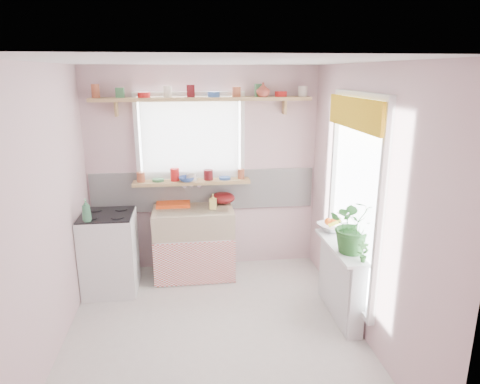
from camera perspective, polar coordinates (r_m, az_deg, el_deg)
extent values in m
plane|color=silver|center=(4.30, -3.44, -18.53)|extent=(3.20, 3.20, 0.00)
plane|color=white|center=(3.56, -4.13, 16.98)|extent=(3.20, 3.20, 0.00)
plane|color=beige|center=(5.29, -4.87, 2.89)|extent=(2.80, 0.00, 2.80)
plane|color=beige|center=(2.28, -1.08, -15.07)|extent=(2.80, 0.00, 2.80)
plane|color=beige|center=(3.92, -24.64, -3.10)|extent=(0.00, 3.20, 3.20)
plane|color=beige|center=(4.07, 16.33, -1.63)|extent=(0.00, 3.20, 3.20)
cube|color=white|center=(5.33, -4.80, 0.23)|extent=(2.74, 0.03, 0.50)
cube|color=#C37E84|center=(5.39, -4.75, -1.83)|extent=(2.74, 0.02, 0.12)
cube|color=white|center=(5.20, -6.63, 7.12)|extent=(1.20, 0.01, 1.00)
cube|color=white|center=(5.14, -6.62, 7.01)|extent=(1.15, 0.02, 0.95)
cube|color=white|center=(4.24, 15.21, -0.84)|extent=(0.01, 1.10, 1.90)
cube|color=gold|center=(4.06, 14.91, 10.13)|extent=(0.03, 1.20, 0.28)
cube|color=white|center=(5.30, -6.11, -8.22)|extent=(0.85, 0.55, 0.55)
cube|color=#E65043|center=(5.05, -6.03, -9.50)|extent=(0.95, 0.02, 0.53)
cube|color=#C6B191|center=(5.15, -6.25, -3.89)|extent=(0.95, 0.55, 0.30)
cylinder|color=silver|center=(5.27, -6.44, 1.12)|extent=(0.03, 0.22, 0.03)
cube|color=white|center=(5.08, -16.96, -7.80)|extent=(0.58, 0.58, 0.90)
cube|color=black|center=(4.93, -17.38, -2.93)|extent=(0.56, 0.56, 0.02)
cylinder|color=black|center=(4.82, -19.31, -3.33)|extent=(0.14, 0.14, 0.01)
cylinder|color=black|center=(4.77, -16.01, -3.25)|extent=(0.14, 0.14, 0.01)
cylinder|color=black|center=(5.08, -18.69, -2.31)|extent=(0.14, 0.14, 0.01)
cylinder|color=black|center=(5.03, -15.56, -2.22)|extent=(0.14, 0.14, 0.01)
cube|color=white|center=(4.53, 13.28, -11.56)|extent=(0.15, 0.90, 0.75)
cube|color=white|center=(4.36, 13.22, -7.09)|extent=(0.22, 0.95, 0.03)
cube|color=tan|center=(5.19, -6.43, 1.36)|extent=(1.40, 0.22, 0.04)
cube|color=tan|center=(5.03, -5.03, 12.25)|extent=(2.52, 0.24, 0.04)
cylinder|color=#A55133|center=(5.12, -18.69, 12.47)|extent=(0.11, 0.11, 0.12)
cylinder|color=#3F7F4C|center=(5.08, -15.72, 12.68)|extent=(0.11, 0.11, 0.12)
cylinder|color=red|center=(5.05, -12.68, 12.52)|extent=(0.11, 0.11, 0.06)
cylinder|color=silver|center=(5.03, -9.65, 13.01)|extent=(0.11, 0.11, 0.12)
cylinder|color=#590F14|center=(5.03, -6.59, 13.12)|extent=(0.11, 0.11, 0.12)
cylinder|color=#3359A5|center=(5.04, -3.52, 12.86)|extent=(0.11, 0.11, 0.06)
cylinder|color=#A55133|center=(5.06, -0.48, 13.24)|extent=(0.11, 0.11, 0.12)
cylinder|color=#3F7F4C|center=(5.10, 2.52, 13.24)|extent=(0.11, 0.11, 0.12)
cylinder|color=red|center=(5.15, 5.47, 12.88)|extent=(0.11, 0.11, 0.06)
cylinder|color=silver|center=(5.21, 8.37, 13.15)|extent=(0.11, 0.11, 0.12)
cylinder|color=#A55133|center=(5.20, -13.31, 1.97)|extent=(0.11, 0.11, 0.12)
cylinder|color=#3F7F4C|center=(5.18, -11.03, 2.05)|extent=(0.11, 0.11, 0.12)
cylinder|color=red|center=(5.18, -8.74, 1.81)|extent=(0.11, 0.11, 0.06)
cylinder|color=silver|center=(5.17, -6.46, 2.21)|extent=(0.11, 0.11, 0.12)
cylinder|color=#590F14|center=(5.18, -4.17, 2.29)|extent=(0.11, 0.11, 0.12)
cylinder|color=#3359A5|center=(5.20, -1.89, 2.04)|extent=(0.11, 0.11, 0.06)
cylinder|color=#A55133|center=(5.22, 0.37, 2.43)|extent=(0.11, 0.11, 0.12)
cube|color=#FF5116|center=(5.29, -8.89, -1.51)|extent=(0.41, 0.30, 0.04)
ellipsoid|color=#621012|center=(5.29, -2.30, -0.79)|extent=(0.38, 0.38, 0.14)
imported|color=#2A6428|center=(4.13, 15.07, -4.26)|extent=(0.57, 0.52, 0.54)
imported|color=silver|center=(4.71, 12.28, -4.60)|extent=(0.39, 0.39, 0.08)
imported|color=#2F6528|center=(4.00, 16.12, -7.67)|extent=(0.11, 0.08, 0.20)
imported|color=#E0CC63|center=(5.07, -3.63, -1.26)|extent=(0.09, 0.09, 0.18)
imported|color=beige|center=(5.12, -6.54, 1.89)|extent=(0.15, 0.15, 0.09)
imported|color=#3252A2|center=(5.13, -7.07, 1.73)|extent=(0.25, 0.25, 0.06)
imported|color=#A34132|center=(5.05, 3.10, 13.45)|extent=(0.20, 0.20, 0.16)
imported|color=#41835A|center=(4.71, -19.81, -2.31)|extent=(0.11, 0.11, 0.24)
sphere|color=#FF6115|center=(4.69, 12.32, -3.92)|extent=(0.08, 0.08, 0.08)
sphere|color=#FF6115|center=(4.74, 12.89, -3.76)|extent=(0.08, 0.08, 0.08)
sphere|color=#FF6115|center=(4.69, 11.66, -3.87)|extent=(0.08, 0.08, 0.08)
cylinder|color=#FFF837|center=(4.65, 12.76, -3.99)|extent=(0.18, 0.04, 0.10)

